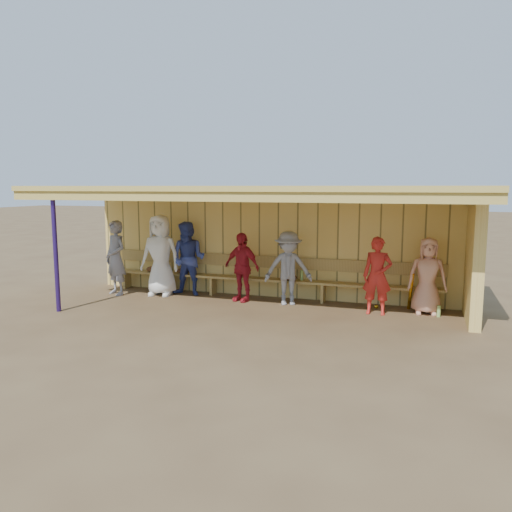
# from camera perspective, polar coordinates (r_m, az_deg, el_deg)

# --- Properties ---
(ground) EXTENTS (90.00, 90.00, 0.00)m
(ground) POSITION_cam_1_polar(r_m,az_deg,el_deg) (10.27, -0.62, -6.07)
(ground) COLOR brown
(ground) RESTS_ON ground
(player_a) EXTENTS (0.74, 0.63, 1.72)m
(player_a) POSITION_cam_1_polar(r_m,az_deg,el_deg) (11.92, -15.73, -0.20)
(player_a) COLOR gray
(player_a) RESTS_ON ground
(player_b) EXTENTS (0.96, 0.68, 1.86)m
(player_b) POSITION_cam_1_polar(r_m,az_deg,el_deg) (11.61, -10.88, 0.10)
(player_b) COLOR white
(player_b) RESTS_ON ground
(player_c) EXTENTS (0.83, 0.65, 1.70)m
(player_c) POSITION_cam_1_polar(r_m,az_deg,el_deg) (11.52, -7.73, -0.31)
(player_c) COLOR #374799
(player_c) RESTS_ON ground
(player_d) EXTENTS (0.95, 0.61, 1.50)m
(player_d) POSITION_cam_1_polar(r_m,az_deg,el_deg) (10.84, -1.65, -1.26)
(player_d) COLOR red
(player_d) RESTS_ON ground
(player_e) EXTENTS (1.15, 0.91, 1.56)m
(player_e) POSITION_cam_1_polar(r_m,az_deg,el_deg) (10.53, 3.71, -1.40)
(player_e) COLOR gray
(player_e) RESTS_ON ground
(player_g) EXTENTS (0.56, 0.37, 1.52)m
(player_g) POSITION_cam_1_polar(r_m,az_deg,el_deg) (10.00, 13.70, -2.21)
(player_g) COLOR red
(player_g) RESTS_ON ground
(player_h) EXTENTS (0.78, 0.54, 1.51)m
(player_h) POSITION_cam_1_polar(r_m,az_deg,el_deg) (10.29, 19.00, -2.17)
(player_h) COLOR tan
(player_h) RESTS_ON ground
(dugout_structure) EXTENTS (8.80, 3.20, 2.50)m
(dugout_structure) POSITION_cam_1_polar(r_m,az_deg,el_deg) (10.53, 2.59, 3.62)
(dugout_structure) COLOR #E8C463
(dugout_structure) RESTS_ON ground
(bench) EXTENTS (7.60, 0.34, 0.93)m
(bench) POSITION_cam_1_polar(r_m,az_deg,el_deg) (11.19, 1.25, -2.14)
(bench) COLOR tan
(bench) RESTS_ON ground
(dugout_equipment) EXTENTS (6.68, 0.62, 0.80)m
(dugout_equipment) POSITION_cam_1_polar(r_m,az_deg,el_deg) (11.27, -1.83, -2.26)
(dugout_equipment) COLOR orange
(dugout_equipment) RESTS_ON ground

